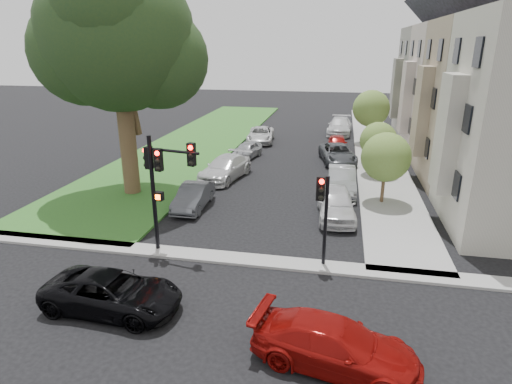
% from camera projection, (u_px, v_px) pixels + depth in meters
% --- Properties ---
extents(ground, '(140.00, 140.00, 0.00)m').
position_uv_depth(ground, '(230.00, 286.00, 15.90)').
color(ground, black).
rests_on(ground, ground).
extents(grass_strip, '(8.00, 44.00, 0.12)m').
position_uv_depth(grass_strip, '(201.00, 140.00, 39.78)').
color(grass_strip, '#2F6026').
rests_on(grass_strip, ground).
extents(sidewalk_right, '(3.50, 44.00, 0.12)m').
position_uv_depth(sidewalk_right, '(375.00, 148.00, 36.88)').
color(sidewalk_right, '#9C9C9B').
rests_on(sidewalk_right, ground).
extents(sidewalk_cross, '(60.00, 1.00, 0.12)m').
position_uv_depth(sidewalk_cross, '(242.00, 259.00, 17.74)').
color(sidewalk_cross, '#9C9C9B').
rests_on(sidewalk_cross, ground).
extents(house_b, '(7.70, 7.55, 15.97)m').
position_uv_depth(house_b, '(493.00, 72.00, 25.70)').
color(house_b, gray).
rests_on(house_b, ground).
extents(house_c, '(7.70, 7.55, 15.97)m').
position_uv_depth(house_c, '(461.00, 66.00, 32.65)').
color(house_c, beige).
rests_on(house_c, ground).
extents(house_d, '(7.70, 7.55, 15.97)m').
position_uv_depth(house_d, '(441.00, 62.00, 39.60)').
color(house_d, '#756E5B').
rests_on(house_d, ground).
extents(eucalyptus, '(9.28, 8.42, 13.15)m').
position_uv_depth(eucalyptus, '(116.00, 35.00, 22.81)').
color(eucalyptus, brown).
rests_on(eucalyptus, ground).
extents(small_tree_a, '(2.69, 2.69, 4.04)m').
position_uv_depth(small_tree_a, '(386.00, 157.00, 23.25)').
color(small_tree_a, brown).
rests_on(small_tree_a, ground).
extents(small_tree_b, '(2.44, 2.44, 3.66)m').
position_uv_depth(small_tree_b, '(378.00, 140.00, 28.47)').
color(small_tree_b, brown).
rests_on(small_tree_b, ground).
extents(small_tree_c, '(3.19, 3.19, 4.78)m').
position_uv_depth(small_tree_c, '(371.00, 109.00, 37.38)').
color(small_tree_c, brown).
rests_on(small_tree_c, ground).
extents(traffic_signal_main, '(2.48, 0.65, 5.06)m').
position_uv_depth(traffic_signal_main, '(161.00, 174.00, 17.46)').
color(traffic_signal_main, black).
rests_on(traffic_signal_main, ground).
extents(traffic_signal_secondary, '(0.50, 0.40, 3.80)m').
position_uv_depth(traffic_signal_secondary, '(323.00, 205.00, 16.48)').
color(traffic_signal_secondary, black).
rests_on(traffic_signal_secondary, ground).
extents(car_cross_near, '(4.77, 2.38, 1.30)m').
position_uv_depth(car_cross_near, '(112.00, 292.00, 14.29)').
color(car_cross_near, black).
rests_on(car_cross_near, ground).
extents(car_cross_far, '(4.97, 2.79, 1.36)m').
position_uv_depth(car_cross_far, '(335.00, 345.00, 11.75)').
color(car_cross_far, maroon).
rests_on(car_cross_far, ground).
extents(car_parked_0, '(2.21, 4.68, 1.55)m').
position_uv_depth(car_parked_0, '(336.00, 203.00, 21.93)').
color(car_parked_0, silver).
rests_on(car_parked_0, ground).
extents(car_parked_1, '(1.75, 4.61, 1.50)m').
position_uv_depth(car_parked_1, '(342.00, 180.00, 25.76)').
color(car_parked_1, '#999BA0').
rests_on(car_parked_1, ground).
extents(car_parked_2, '(3.24, 5.33, 1.38)m').
position_uv_depth(car_parked_2, '(338.00, 154.00, 32.25)').
color(car_parked_2, '#3F4247').
rests_on(car_parked_2, ground).
extents(car_parked_3, '(1.79, 3.89, 1.29)m').
position_uv_depth(car_parked_3, '(338.00, 143.00, 35.82)').
color(car_parked_3, maroon).
rests_on(car_parked_3, ground).
extents(car_parked_4, '(2.51, 5.61, 1.60)m').
position_uv_depth(car_parked_4, '(340.00, 126.00, 42.48)').
color(car_parked_4, silver).
rests_on(car_parked_4, ground).
extents(car_parked_5, '(1.51, 4.04, 1.32)m').
position_uv_depth(car_parked_5, '(193.00, 196.00, 23.27)').
color(car_parked_5, '#3F4247').
rests_on(car_parked_5, ground).
extents(car_parked_6, '(3.07, 5.44, 1.49)m').
position_uv_depth(car_parked_6, '(225.00, 168.00, 28.35)').
color(car_parked_6, silver).
rests_on(car_parked_6, ground).
extents(car_parked_7, '(2.18, 3.94, 1.27)m').
position_uv_depth(car_parked_7, '(247.00, 150.00, 33.52)').
color(car_parked_7, '#999BA0').
rests_on(car_parked_7, ground).
extents(car_parked_8, '(2.78, 5.13, 1.37)m').
position_uv_depth(car_parked_8, '(261.00, 135.00, 39.07)').
color(car_parked_8, silver).
rests_on(car_parked_8, ground).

